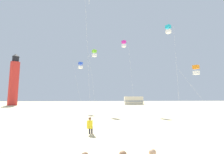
{
  "coord_description": "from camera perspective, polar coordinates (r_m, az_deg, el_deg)",
  "views": [
    {
      "loc": [
        -1.05,
        -7.19,
        2.49
      ],
      "look_at": [
        1.12,
        13.39,
        5.12
      ],
      "focal_mm": 25.71,
      "sensor_mm": 36.0,
      "label": 1
    }
  ],
  "objects": [
    {
      "name": "lighthouse_distant",
      "position": [
        60.7,
        -31.49,
        -1.13
      ],
      "size": [
        2.8,
        2.8,
        16.8
      ],
      "color": "red",
      "rests_on": "ground"
    },
    {
      "name": "kite_box_orange",
      "position": [
        22.07,
        27.72,
        2.24
      ],
      "size": [
        3.08,
        2.99,
        6.39
      ],
      "color": "silver",
      "rests_on": "ground"
    },
    {
      "name": "rv_van_cream",
      "position": [
        56.93,
        7.65,
        -8.3
      ],
      "size": [
        6.52,
        2.58,
        2.8
      ],
      "rotation": [
        0.0,
        0.0,
        -0.04
      ],
      "color": "beige",
      "rests_on": "ground"
    },
    {
      "name": "kite_box_magenta",
      "position": [
        28.66,
        4.25,
        11.6
      ],
      "size": [
        2.24,
        2.24,
        12.34
      ],
      "color": "silver",
      "rests_on": "ground"
    },
    {
      "name": "kite_box_blue",
      "position": [
        29.24,
        -11.15,
        4.06
      ],
      "size": [
        1.87,
        1.59,
        8.74
      ],
      "color": "silver",
      "rests_on": "ground"
    },
    {
      "name": "kite_box_lime",
      "position": [
        27.12,
        -6.31,
        8.34
      ],
      "size": [
        1.35,
        1.31,
        10.35
      ],
      "color": "silver",
      "rests_on": "ground"
    },
    {
      "name": "kite_box_cyan",
      "position": [
        24.83,
        19.38,
        15.68
      ],
      "size": [
        1.59,
        1.59,
        12.6
      ],
      "color": "silver",
      "rests_on": "ground"
    },
    {
      "name": "kite_diamond_white",
      "position": [
        19.23,
        -8.12,
        25.59
      ],
      "size": [
        1.22,
        1.22,
        13.82
      ],
      "color": "silver",
      "rests_on": "ground"
    },
    {
      "name": "kite_flyer_standing",
      "position": [
        11.42,
        -7.83,
        -16.64
      ],
      "size": [
        0.4,
        0.54,
        1.16
      ],
      "rotation": [
        0.0,
        0.0,
        2.96
      ],
      "color": "yellow",
      "rests_on": "ground"
    }
  ]
}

